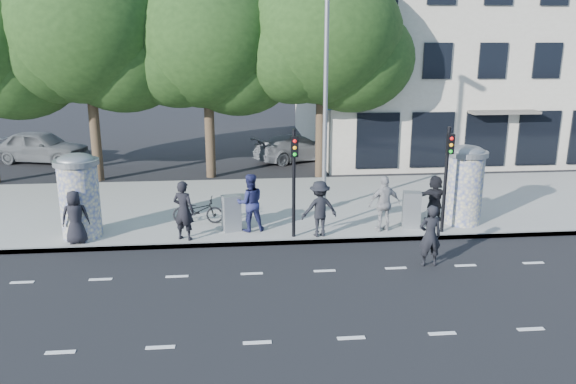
{
  "coord_description": "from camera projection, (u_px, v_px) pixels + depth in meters",
  "views": [
    {
      "loc": [
        -2.35,
        -12.71,
        6.14
      ],
      "look_at": [
        -0.81,
        3.5,
        1.7
      ],
      "focal_mm": 35.0,
      "sensor_mm": 36.0,
      "label": 1
    }
  ],
  "objects": [
    {
      "name": "sidewalk",
      "position": [
        299.0,
        205.0,
        21.23
      ],
      "size": [
        40.0,
        8.0,
        0.15
      ],
      "primitive_type": "cube",
      "color": "gray",
      "rests_on": "ground"
    },
    {
      "name": "tree_near_left",
      "position": [
        206.0,
        41.0,
        24.33
      ],
      "size": [
        6.8,
        6.8,
        8.97
      ],
      "color": "#38281C",
      "rests_on": "ground"
    },
    {
      "name": "tree_center",
      "position": [
        322.0,
        35.0,
        24.33
      ],
      "size": [
        7.0,
        7.0,
        9.3
      ],
      "color": "#38281C",
      "rests_on": "ground"
    },
    {
      "name": "curb",
      "position": [
        314.0,
        241.0,
        17.43
      ],
      "size": [
        40.0,
        0.1,
        0.16
      ],
      "primitive_type": "cube",
      "color": "slate",
      "rests_on": "ground"
    },
    {
      "name": "ped_e",
      "position": [
        384.0,
        204.0,
        17.93
      ],
      "size": [
        1.15,
        0.78,
        1.83
      ],
      "primitive_type": "imported",
      "rotation": [
        0.0,
        0.0,
        3.31
      ],
      "color": "#949496",
      "rests_on": "sidewalk"
    },
    {
      "name": "ground",
      "position": [
        333.0,
        293.0,
        14.04
      ],
      "size": [
        120.0,
        120.0,
        0.0
      ],
      "primitive_type": "plane",
      "color": "black",
      "rests_on": "ground"
    },
    {
      "name": "ped_b",
      "position": [
        184.0,
        210.0,
        17.15
      ],
      "size": [
        0.8,
        0.69,
        1.87
      ],
      "primitive_type": "imported",
      "rotation": [
        0.0,
        0.0,
        2.72
      ],
      "color": "black",
      "rests_on": "sidewalk"
    },
    {
      "name": "building",
      "position": [
        479.0,
        42.0,
        32.76
      ],
      "size": [
        20.3,
        15.85,
        12.0
      ],
      "color": "#B3AA96",
      "rests_on": "ground"
    },
    {
      "name": "bicycle",
      "position": [
        198.0,
        211.0,
        18.79
      ],
      "size": [
        0.72,
        1.74,
        0.89
      ],
      "primitive_type": "imported",
      "rotation": [
        0.0,
        0.0,
        1.5
      ],
      "color": "black",
      "rests_on": "sidewalk"
    },
    {
      "name": "ped_a",
      "position": [
        75.0,
        217.0,
        16.87
      ],
      "size": [
        0.88,
        0.64,
        1.65
      ],
      "primitive_type": "imported",
      "rotation": [
        0.0,
        0.0,
        3.29
      ],
      "color": "black",
      "rests_on": "sidewalk"
    },
    {
      "name": "traffic_pole_far",
      "position": [
        447.0,
        169.0,
        17.48
      ],
      "size": [
        0.22,
        0.31,
        3.4
      ],
      "color": "black",
      "rests_on": "sidewalk"
    },
    {
      "name": "street_lamp",
      "position": [
        326.0,
        80.0,
        19.23
      ],
      "size": [
        0.25,
        0.93,
        8.0
      ],
      "color": "slate",
      "rests_on": "sidewalk"
    },
    {
      "name": "traffic_pole_near",
      "position": [
        294.0,
        172.0,
        17.04
      ],
      "size": [
        0.22,
        0.31,
        3.4
      ],
      "color": "black",
      "rests_on": "sidewalk"
    },
    {
      "name": "car_right",
      "position": [
        297.0,
        148.0,
        29.21
      ],
      "size": [
        3.67,
        5.03,
        1.35
      ],
      "primitive_type": "imported",
      "rotation": [
        0.0,
        0.0,
        2.0
      ],
      "color": "slate",
      "rests_on": "ground"
    },
    {
      "name": "cabinet_left",
      "position": [
        231.0,
        213.0,
        18.03
      ],
      "size": [
        0.66,
        0.55,
        1.17
      ],
      "primitive_type": "cube",
      "rotation": [
        0.0,
        0.0,
        0.29
      ],
      "color": "gray",
      "rests_on": "sidewalk"
    },
    {
      "name": "lane_dash_far",
      "position": [
        325.0,
        271.0,
        15.39
      ],
      "size": [
        32.0,
        0.12,
        0.01
      ],
      "primitive_type": "cube",
      "color": "silver",
      "rests_on": "ground"
    },
    {
      "name": "lane_dash_near",
      "position": [
        351.0,
        338.0,
        11.93
      ],
      "size": [
        32.0,
        0.12,
        0.01
      ],
      "primitive_type": "cube",
      "color": "silver",
      "rests_on": "ground"
    },
    {
      "name": "ped_c",
      "position": [
        250.0,
        203.0,
        17.95
      ],
      "size": [
        1.02,
        0.85,
        1.88
      ],
      "primitive_type": "imported",
      "rotation": [
        0.0,
        0.0,
        3.31
      ],
      "color": "#1F224F",
      "rests_on": "sidewalk"
    },
    {
      "name": "ped_f",
      "position": [
        435.0,
        198.0,
        19.03
      ],
      "size": [
        1.52,
        0.73,
        1.58
      ],
      "primitive_type": "imported",
      "rotation": [
        0.0,
        0.0,
        3.0
      ],
      "color": "black",
      "rests_on": "sidewalk"
    },
    {
      "name": "man_road",
      "position": [
        430.0,
        236.0,
        15.55
      ],
      "size": [
        0.66,
        0.45,
        1.77
      ],
      "primitive_type": "imported",
      "rotation": [
        0.0,
        0.0,
        3.18
      ],
      "color": "black",
      "rests_on": "ground"
    },
    {
      "name": "car_left",
      "position": [
        41.0,
        147.0,
        28.77
      ],
      "size": [
        3.2,
        5.17,
        1.64
      ],
      "primitive_type": "imported",
      "rotation": [
        0.0,
        0.0,
        1.29
      ],
      "color": "slate",
      "rests_on": "ground"
    },
    {
      "name": "ped_d",
      "position": [
        320.0,
        209.0,
        17.49
      ],
      "size": [
        1.24,
        0.85,
        1.78
      ],
      "primitive_type": "imported",
      "rotation": [
        0.0,
        0.0,
        3.32
      ],
      "color": "black",
      "rests_on": "sidewalk"
    },
    {
      "name": "tree_mid_left",
      "position": [
        86.0,
        30.0,
        23.56
      ],
      "size": [
        7.2,
        7.2,
        9.57
      ],
      "color": "#38281C",
      "rests_on": "ground"
    },
    {
      "name": "ad_column_left",
      "position": [
        79.0,
        194.0,
        17.3
      ],
      "size": [
        1.36,
        1.36,
        2.65
      ],
      "color": "beige",
      "rests_on": "sidewalk"
    },
    {
      "name": "ad_column_right",
      "position": [
        465.0,
        183.0,
        18.63
      ],
      "size": [
        1.36,
        1.36,
        2.65
      ],
      "color": "beige",
      "rests_on": "sidewalk"
    },
    {
      "name": "cabinet_right",
      "position": [
        411.0,
        210.0,
        18.37
      ],
      "size": [
        0.65,
        0.52,
        1.2
      ],
      "primitive_type": "cube",
      "rotation": [
        0.0,
        0.0,
        -0.21
      ],
      "color": "gray",
      "rests_on": "sidewalk"
    }
  ]
}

